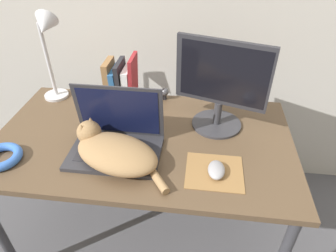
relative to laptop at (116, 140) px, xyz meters
name	(u,v)px	position (x,y,z in m)	size (l,w,h in m)	color
desk	(144,148)	(0.09, 0.10, -0.12)	(1.37, 0.77, 0.72)	brown
laptop	(116,140)	(0.00, 0.00, 0.00)	(0.38, 0.26, 0.27)	#2D2D33
cat	(114,151)	(0.01, -0.07, 0.00)	(0.44, 0.33, 0.13)	#99754C
external_monitor	(221,85)	(0.43, 0.24, 0.17)	(0.41, 0.24, 0.42)	#333338
mousepad	(214,172)	(0.42, -0.09, -0.05)	(0.23, 0.21, 0.00)	olive
computer_mouse	(216,170)	(0.43, -0.10, -0.03)	(0.07, 0.10, 0.04)	#99999E
book_row	(121,83)	(-0.08, 0.40, 0.06)	(0.16, 0.17, 0.26)	olive
desk_lamp	(47,42)	(-0.42, 0.37, 0.27)	(0.17, 0.17, 0.48)	silver
cable_coil	(1,157)	(-0.46, -0.13, -0.03)	(0.17, 0.17, 0.04)	blue
webcam	(165,92)	(0.15, 0.44, -0.01)	(0.04, 0.04, 0.07)	#232328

